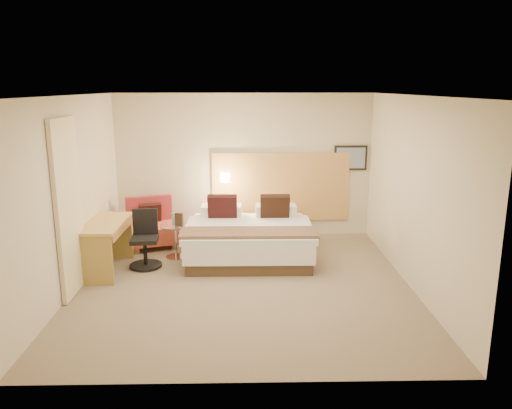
{
  "coord_description": "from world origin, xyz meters",
  "views": [
    {
      "loc": [
        0.03,
        -6.84,
        2.83
      ],
      "look_at": [
        0.19,
        0.68,
        1.03
      ],
      "focal_mm": 35.0,
      "sensor_mm": 36.0,
      "label": 1
    }
  ],
  "objects_px": {
    "lounge_chair": "(152,227)",
    "desk_chair": "(145,244)",
    "desk": "(107,232)",
    "bed": "(249,237)",
    "side_table": "(176,240)"
  },
  "relations": [
    {
      "from": "lounge_chair",
      "to": "side_table",
      "type": "distance_m",
      "value": 0.84
    },
    {
      "from": "lounge_chair",
      "to": "bed",
      "type": "bearing_deg",
      "value": -18.23
    },
    {
      "from": "desk_chair",
      "to": "bed",
      "type": "bearing_deg",
      "value": 16.46
    },
    {
      "from": "lounge_chair",
      "to": "side_table",
      "type": "bearing_deg",
      "value": -52.09
    },
    {
      "from": "desk",
      "to": "desk_chair",
      "type": "xyz_separation_m",
      "value": [
        0.54,
        0.19,
        -0.25
      ]
    },
    {
      "from": "lounge_chair",
      "to": "desk_chair",
      "type": "relative_size",
      "value": 1.12
    },
    {
      "from": "bed",
      "to": "lounge_chair",
      "type": "bearing_deg",
      "value": 161.77
    },
    {
      "from": "bed",
      "to": "side_table",
      "type": "height_order",
      "value": "bed"
    },
    {
      "from": "bed",
      "to": "desk_chair",
      "type": "relative_size",
      "value": 2.35
    },
    {
      "from": "desk",
      "to": "bed",
      "type": "bearing_deg",
      "value": 17.13
    },
    {
      "from": "lounge_chair",
      "to": "side_table",
      "type": "xyz_separation_m",
      "value": [
        0.52,
        -0.66,
        -0.03
      ]
    },
    {
      "from": "lounge_chair",
      "to": "desk_chair",
      "type": "bearing_deg",
      "value": -85.2
    },
    {
      "from": "lounge_chair",
      "to": "desk_chair",
      "type": "xyz_separation_m",
      "value": [
        0.09,
        -1.06,
        0.03
      ]
    },
    {
      "from": "desk_chair",
      "to": "desk",
      "type": "bearing_deg",
      "value": -160.86
    },
    {
      "from": "bed",
      "to": "side_table",
      "type": "relative_size",
      "value": 3.4
    }
  ]
}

